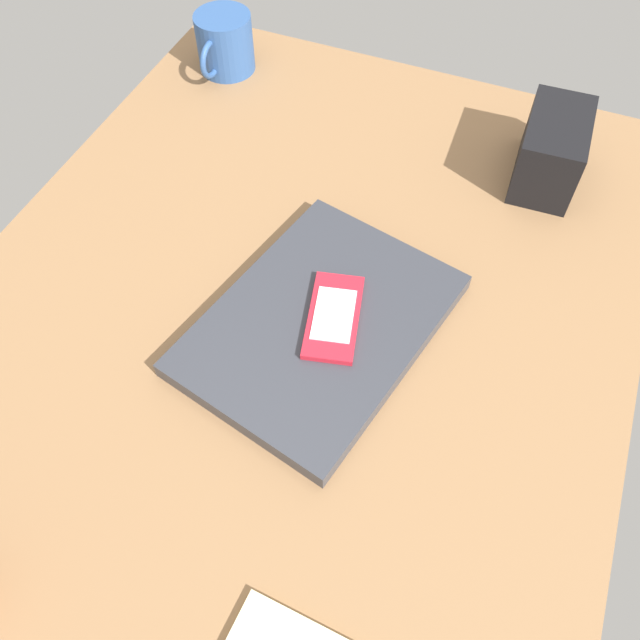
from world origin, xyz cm
name	(u,v)px	position (x,y,z in cm)	size (l,w,h in cm)	color
desk_surface	(264,365)	(0.00, 0.00, 1.50)	(120.00, 80.00, 3.00)	olive
laptop_closed	(320,324)	(-6.02, 4.52, 4.10)	(31.21, 22.70, 2.21)	#33353D
cell_phone_on_laptop	(334,317)	(-6.64, 5.97, 5.65)	(12.95, 8.36, 0.95)	red
coffee_mug	(224,43)	(-47.88, -28.79, 7.44)	(12.15, 8.84, 8.88)	#2D518C
desk_organizer	(551,150)	(-41.82, 23.47, 7.70)	(13.94, 7.96, 9.40)	black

